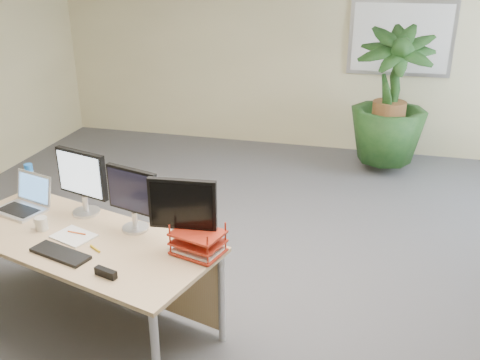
% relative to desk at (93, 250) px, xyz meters
% --- Properties ---
extents(floor, '(8.00, 8.00, 0.00)m').
position_rel_desk_xyz_m(floor, '(0.89, 0.32, -0.59)').
color(floor, '#46464B').
rests_on(floor, ground).
extents(back_wall, '(7.00, 0.04, 2.70)m').
position_rel_desk_xyz_m(back_wall, '(0.89, 4.32, 0.76)').
color(back_wall, '#C8BE8D').
rests_on(back_wall, floor).
extents(whiteboard, '(1.30, 0.04, 0.95)m').
position_rel_desk_xyz_m(whiteboard, '(2.09, 4.28, 0.96)').
color(whiteboard, '#ABACB0').
rests_on(whiteboard, back_wall).
extents(desk, '(2.10, 1.32, 0.75)m').
position_rel_desk_xyz_m(desk, '(0.00, 0.00, 0.00)').
color(desk, tan).
rests_on(desk, floor).
extents(floor_plant, '(0.85, 0.85, 1.50)m').
position_rel_desk_xyz_m(floor_plant, '(2.03, 3.59, 0.16)').
color(floor_plant, '#153A15').
rests_on(floor_plant, floor).
extents(monitor_left, '(0.44, 0.20, 0.49)m').
position_rel_desk_xyz_m(monitor_left, '(-0.16, 0.24, 0.44)').
color(monitor_left, silver).
rests_on(monitor_left, desk).
extents(monitor_right, '(0.41, 0.19, 0.46)m').
position_rel_desk_xyz_m(monitor_right, '(0.30, 0.10, 0.42)').
color(monitor_right, silver).
rests_on(monitor_right, desk).
extents(monitor_dark, '(0.44, 0.20, 0.49)m').
position_rel_desk_xyz_m(monitor_dark, '(0.72, -0.06, 0.44)').
color(monitor_dark, silver).
rests_on(monitor_dark, desk).
extents(laptop, '(0.43, 0.40, 0.25)m').
position_rel_desk_xyz_m(laptop, '(-0.65, 0.20, 0.22)').
color(laptop, silver).
rests_on(laptop, desk).
extents(keyboard, '(0.44, 0.25, 0.02)m').
position_rel_desk_xyz_m(keyboard, '(-0.02, -0.35, 0.17)').
color(keyboard, black).
rests_on(keyboard, desk).
extents(coffee_mug, '(0.12, 0.08, 0.09)m').
position_rel_desk_xyz_m(coffee_mug, '(-0.34, -0.07, 0.21)').
color(coffee_mug, silver).
rests_on(coffee_mug, desk).
extents(spiral_notebook, '(0.32, 0.28, 0.01)m').
position_rel_desk_xyz_m(spiral_notebook, '(-0.07, -0.11, 0.16)').
color(spiral_notebook, white).
rests_on(spiral_notebook, desk).
extents(orange_pen, '(0.14, 0.02, 0.01)m').
position_rel_desk_xyz_m(orange_pen, '(-0.06, -0.08, 0.18)').
color(orange_pen, orange).
rests_on(orange_pen, spiral_notebook).
extents(yellow_highlighter, '(0.10, 0.07, 0.02)m').
position_rel_desk_xyz_m(yellow_highlighter, '(0.16, -0.23, 0.17)').
color(yellow_highlighter, gold).
rests_on(yellow_highlighter, desk).
extents(water_bottle, '(0.07, 0.07, 0.28)m').
position_rel_desk_xyz_m(water_bottle, '(-0.73, 0.41, 0.29)').
color(water_bottle, silver).
rests_on(water_bottle, desk).
extents(letter_tray, '(0.37, 0.31, 0.15)m').
position_rel_desk_xyz_m(letter_tray, '(0.83, -0.10, 0.23)').
color(letter_tray, '#A92714').
rests_on(letter_tray, desk).
extents(stapler, '(0.16, 0.08, 0.05)m').
position_rel_desk_xyz_m(stapler, '(0.38, -0.50, 0.18)').
color(stapler, black).
rests_on(stapler, desk).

